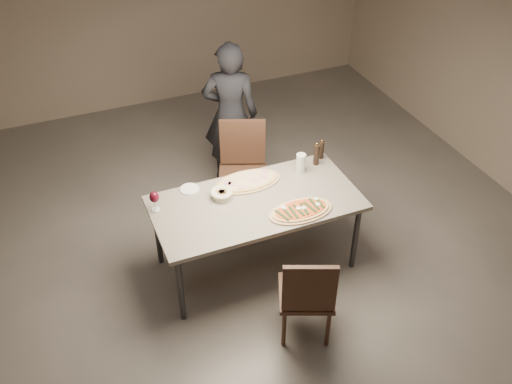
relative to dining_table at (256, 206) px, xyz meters
name	(u,v)px	position (x,y,z in m)	size (l,w,h in m)	color
room	(256,137)	(0.00, 0.00, 0.71)	(7.00, 7.00, 7.00)	#5F5852
dining_table	(256,206)	(0.00, 0.00, 0.00)	(1.80, 0.90, 0.75)	gray
zucchini_pizza	(301,210)	(0.29, -0.28, 0.07)	(0.57, 0.32, 0.05)	tan
ham_pizza	(248,181)	(0.04, 0.28, 0.07)	(0.61, 0.34, 0.04)	tan
bread_basket	(222,194)	(-0.25, 0.16, 0.10)	(0.20, 0.20, 0.07)	beige
oil_dish	(245,186)	(-0.01, 0.23, 0.06)	(0.12, 0.12, 0.01)	white
pepper_mill_left	(322,150)	(0.83, 0.38, 0.15)	(0.05, 0.05, 0.20)	black
pepper_mill_right	(317,154)	(0.74, 0.31, 0.17)	(0.06, 0.06, 0.24)	black
carafe	(301,163)	(0.55, 0.26, 0.15)	(0.09, 0.09, 0.18)	silver
wine_glass	(154,198)	(-0.83, 0.22, 0.19)	(0.08, 0.08, 0.19)	silver
side_plate	(190,189)	(-0.48, 0.38, 0.06)	(0.17, 0.17, 0.01)	white
chair_near	(307,294)	(0.04, -0.93, -0.19)	(0.56, 0.56, 0.90)	#3D2519
chair_far	(243,165)	(0.19, 0.81, -0.13)	(0.62, 0.62, 1.00)	#3D2519
diner	(230,115)	(0.28, 1.40, 0.11)	(0.59, 0.39, 1.61)	black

